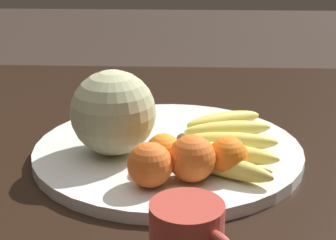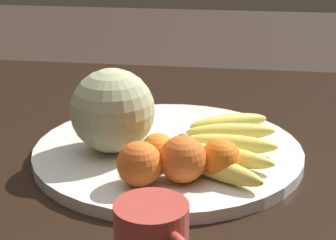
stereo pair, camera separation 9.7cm
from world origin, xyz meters
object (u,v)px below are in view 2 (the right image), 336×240
at_px(orange_mid_center, 220,159).
at_px(produce_tag, 162,156).
at_px(orange_back_left, 158,151).
at_px(orange_front_left, 183,159).
at_px(orange_front_right, 139,164).
at_px(banana_bunch, 226,144).
at_px(melon, 113,111).
at_px(fruit_bowl, 168,151).
at_px(kitchen_table, 178,186).

distance_m(orange_mid_center, produce_tag, 0.12).
bearing_deg(orange_back_left, orange_front_left, 136.82).
height_order(orange_front_right, orange_back_left, orange_front_right).
bearing_deg(orange_front_left, produce_tag, -62.09).
distance_m(orange_front_right, orange_mid_center, 0.13).
relative_size(banana_bunch, orange_back_left, 5.34).
height_order(orange_front_left, orange_front_right, orange_front_left).
xyz_separation_m(banana_bunch, orange_front_right, (0.12, 0.14, 0.02)).
xyz_separation_m(melon, produce_tag, (-0.09, 0.02, -0.07)).
xyz_separation_m(orange_front_right, orange_back_left, (-0.02, -0.06, -0.01)).
bearing_deg(banana_bunch, produce_tag, -162.25).
relative_size(melon, orange_back_left, 2.49).
distance_m(banana_bunch, orange_front_left, 0.13).
relative_size(fruit_bowl, orange_front_right, 6.86).
relative_size(kitchen_table, fruit_bowl, 3.01).
distance_m(kitchen_table, produce_tag, 0.13).
xyz_separation_m(banana_bunch, orange_front_left, (0.06, 0.12, 0.02)).
bearing_deg(melon, banana_bunch, -176.02).
bearing_deg(kitchen_table, fruit_bowl, 75.19).
bearing_deg(orange_back_left, fruit_bowl, -92.26).
height_order(melon, orange_front_right, melon).
height_order(fruit_bowl, orange_front_left, orange_front_left).
distance_m(fruit_bowl, produce_tag, 0.04).
height_order(melon, produce_tag, melon).
bearing_deg(fruit_bowl, orange_front_right, 82.25).
bearing_deg(orange_front_right, melon, -60.36).
height_order(kitchen_table, orange_front_right, orange_front_right).
distance_m(banana_bunch, orange_back_left, 0.13).
height_order(kitchen_table, orange_mid_center, orange_mid_center).
relative_size(melon, orange_front_right, 2.10).
bearing_deg(kitchen_table, produce_tag, 80.02).
relative_size(orange_mid_center, produce_tag, 0.66).
distance_m(kitchen_table, melon, 0.21).
distance_m(fruit_bowl, melon, 0.12).
bearing_deg(melon, orange_mid_center, 157.34).
relative_size(orange_front_right, produce_tag, 0.74).
relative_size(kitchen_table, orange_back_left, 24.51).
bearing_deg(orange_mid_center, orange_back_left, -10.71).
distance_m(orange_front_left, produce_tag, 0.10).
distance_m(kitchen_table, orange_front_right, 0.24).
bearing_deg(orange_front_left, orange_back_left, -43.18).
height_order(melon, orange_mid_center, melon).
xyz_separation_m(orange_front_left, orange_mid_center, (-0.06, -0.02, -0.01)).
height_order(fruit_bowl, orange_front_right, orange_front_right).
bearing_deg(kitchen_table, orange_front_left, 99.85).
xyz_separation_m(melon, banana_bunch, (-0.19, -0.01, -0.05)).
xyz_separation_m(fruit_bowl, orange_mid_center, (-0.10, 0.11, 0.04)).
height_order(melon, banana_bunch, melon).
distance_m(orange_front_left, orange_mid_center, 0.06).
xyz_separation_m(melon, orange_front_left, (-0.13, 0.10, -0.04)).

